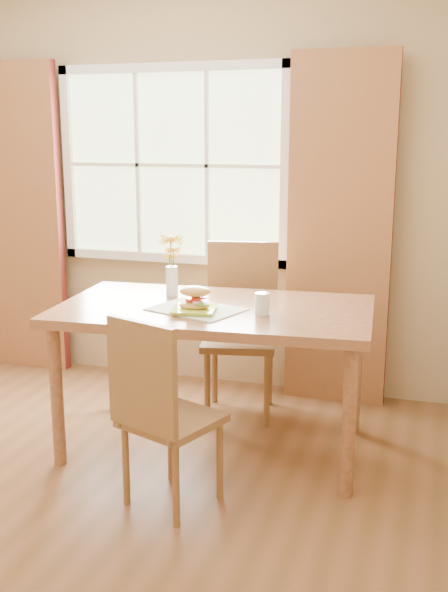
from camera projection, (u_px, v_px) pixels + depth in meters
room at (11, 219)px, 2.96m from camera, size 4.24×3.84×2.74m
window at (173, 165)px, 4.66m from camera, size 1.62×0.06×1.32m
curtain_left at (21, 220)px, 5.00m from camera, size 0.65×0.08×2.20m
curtain_right at (339, 233)px, 4.33m from camera, size 0.65×0.08×2.20m
dining_table at (214, 321)px, 3.71m from camera, size 1.73×1.06×0.81m
chair_near at (160, 406)px, 3.12m from camera, size 0.50×0.50×0.93m
chair_far at (241, 320)px, 4.29m from camera, size 0.52×0.52×1.06m
placemat at (196, 309)px, 3.61m from camera, size 0.53×0.46×0.01m
plate at (194, 310)px, 3.56m from camera, size 0.26×0.26×0.01m
croissant_sandwich at (195, 298)px, 3.54m from camera, size 0.18×0.13×0.12m
water_glass at (262, 304)px, 3.51m from camera, size 0.08×0.08×0.11m
flower_vase at (172, 259)px, 3.88m from camera, size 0.14×0.14×0.35m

